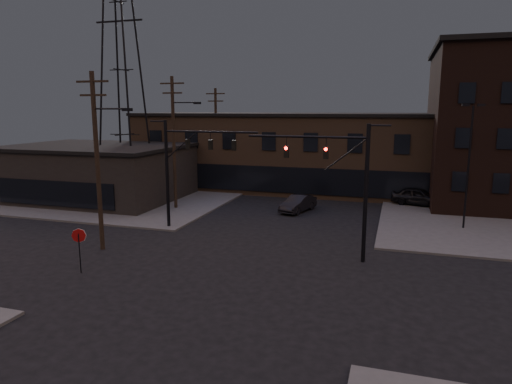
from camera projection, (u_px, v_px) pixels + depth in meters
The scene contains 14 objects.
ground at pixel (232, 276), 24.33m from camera, with size 140.00×140.00×0.00m, color black.
sidewalk_nw at pixel (117, 187), 51.44m from camera, with size 30.00×30.00×0.15m, color #474744.
building_row at pixel (321, 153), 49.88m from camera, with size 40.00×12.00×8.00m, color brown.
building_left at pixel (98, 174), 44.78m from camera, with size 16.00×12.00×5.00m, color black.
traffic_signal_near at pixel (346, 177), 26.08m from camera, with size 7.12×0.24×8.00m.
traffic_signal_far at pixel (183, 162), 32.91m from camera, with size 7.12×0.24×8.00m.
stop_sign at pixel (79, 240), 24.49m from camera, with size 0.72×0.33×2.48m.
utility_pole_near at pixel (98, 157), 27.92m from camera, with size 3.70×0.28×11.00m.
utility_pole_mid at pixel (174, 140), 39.43m from camera, with size 3.70×0.28×11.50m.
utility_pole_far at pixel (216, 136), 51.06m from camera, with size 2.20×0.28×11.00m.
transmission_tower at pixel (121, 70), 44.25m from camera, with size 7.00×7.00×25.00m, color black, non-canonical shape.
lot_light_a at pixel (469, 155), 32.64m from camera, with size 1.50×0.28×9.14m.
parked_car_lot_a at pixel (419, 197), 41.32m from camera, with size 1.87×4.64×1.58m, color black.
car_crossing at pixel (298, 204), 39.42m from camera, with size 1.50×4.29×1.41m, color black.
Camera 1 is at (8.16, -21.66, 8.84)m, focal length 32.00 mm.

